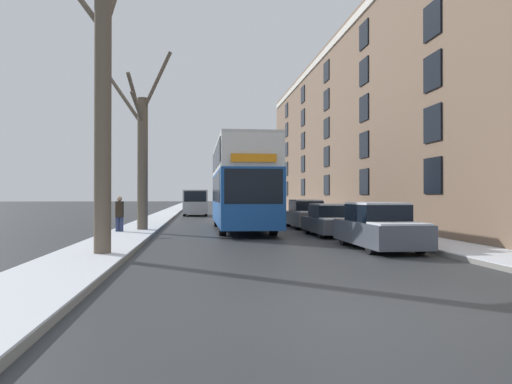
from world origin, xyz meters
The scene contains 12 objects.
ground_plane centered at (0.00, 0.00, 0.00)m, with size 320.00×320.00×0.00m, color #303335.
sidewalk_left centered at (-5.35, 53.00, 0.08)m, with size 2.07×130.00×0.16m.
sidewalk_right centered at (5.35, 53.00, 0.08)m, with size 2.07×130.00×0.16m.
terrace_facade_right centered at (10.88, 26.66, 6.14)m, with size 9.10×44.57×12.28m.
bare_tree_left_0 centered at (-5.02, 6.81, 3.83)m, with size 1.85×2.57×8.13m.
bare_tree_left_1 centered at (-5.02, 16.34, 3.68)m, with size 3.16×3.81×8.12m.
double_decker_bus centered at (-0.34, 17.58, 2.42)m, with size 2.55×11.09×4.27m.
parked_car_0 centered at (3.23, 8.32, 0.68)m, with size 1.68×4.54×1.48m.
parked_car_1 centered at (3.23, 13.77, 0.63)m, with size 1.86×4.10×1.36m.
parked_car_2 centered at (3.23, 18.98, 0.69)m, with size 1.69×4.25×1.50m.
oncoming_van centered at (-2.71, 36.55, 1.20)m, with size 2.04×5.05×2.20m.
pedestrian_left_sidewalk centered at (-5.84, 15.07, 0.92)m, with size 0.37×0.37×1.68m.
Camera 1 is at (-2.45, -6.96, 1.68)m, focal length 35.00 mm.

